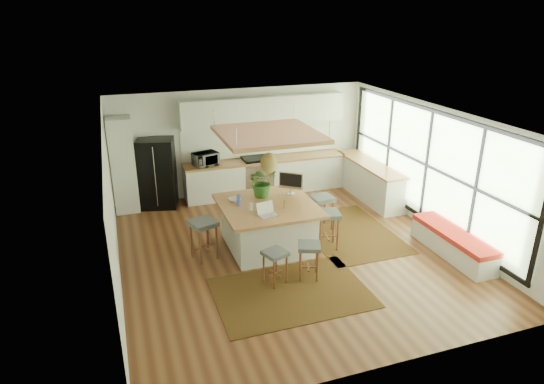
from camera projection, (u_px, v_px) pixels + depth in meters
name	position (u px, v px, depth m)	size (l,w,h in m)	color
floor	(289.00, 250.00, 9.51)	(7.00, 7.00, 0.00)	#532A17
ceiling	(291.00, 118.00, 8.53)	(7.00, 7.00, 0.00)	white
wall_back	(241.00, 142.00, 12.11)	(6.50, 6.50, 0.00)	silver
wall_front	(390.00, 281.00, 5.94)	(6.50, 6.50, 0.00)	silver
wall_left	(112.00, 210.00, 8.04)	(7.00, 7.00, 0.00)	silver
wall_right	(434.00, 170.00, 10.00)	(7.00, 7.00, 0.00)	silver
window_wall	(433.00, 168.00, 9.98)	(0.10, 6.20, 2.60)	black
pantry	(123.00, 165.00, 11.02)	(0.55, 0.60, 2.25)	silver
back_counter_base	(266.00, 177.00, 12.32)	(4.20, 0.60, 0.88)	silver
back_counter_top	(266.00, 160.00, 12.15)	(4.24, 0.64, 0.05)	#935B34
backsplash	(262.00, 140.00, 12.26)	(4.20, 0.02, 0.80)	white
upper_cabinets	(264.00, 110.00, 11.82)	(4.20, 0.34, 0.70)	silver
range	(257.00, 176.00, 12.22)	(0.76, 0.62, 1.00)	#A5A5AA
right_counter_base	(370.00, 181.00, 12.00)	(0.60, 2.50, 0.88)	silver
right_counter_top	(371.00, 164.00, 11.83)	(0.64, 2.54, 0.05)	#935B34
window_bench	(453.00, 243.00, 9.26)	(0.52, 2.00, 0.50)	silver
ceiling_panel	(269.00, 148.00, 9.03)	(1.86, 1.86, 0.80)	#935B34
rug_near	(291.00, 293.00, 8.10)	(2.60, 1.80, 0.01)	black
rug_right	(349.00, 233.00, 10.25)	(1.80, 2.60, 0.01)	black
fridge	(157.00, 170.00, 11.32)	(0.84, 0.66, 1.69)	black
island	(268.00, 226.00, 9.51)	(1.85, 1.85, 0.93)	#935B34
stool_near_left	(275.00, 265.00, 8.26)	(0.37, 0.37, 0.63)	#474C4E
stool_near_right	(309.00, 260.00, 8.45)	(0.39, 0.39, 0.66)	#474C4E
stool_right_front	(327.00, 231.00, 9.52)	(0.46, 0.46, 0.78)	#474C4E
stool_right_back	(322.00, 213.00, 10.35)	(0.44, 0.44, 0.75)	#474C4E
stool_left_side	(204.00, 242.00, 9.10)	(0.47, 0.47, 0.79)	#474C4E
laptop	(268.00, 210.00, 8.78)	(0.35, 0.37, 0.26)	#A5A5AA
monitor	(291.00, 182.00, 9.76)	(0.51, 0.18, 0.48)	#A5A5AA
microwave	(206.00, 158.00, 11.58)	(0.59, 0.33, 0.40)	#A5A5AA
island_plant	(262.00, 185.00, 9.64)	(0.59, 0.66, 0.51)	#1E4C19
island_bowl	(235.00, 200.00, 9.49)	(0.24, 0.24, 0.06)	silver
island_bottle_0	(239.00, 201.00, 9.23)	(0.07, 0.07, 0.19)	blue
island_bottle_1	(250.00, 205.00, 9.06)	(0.07, 0.07, 0.19)	white
island_bottle_2	(285.00, 204.00, 9.12)	(0.07, 0.07, 0.19)	#A27736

